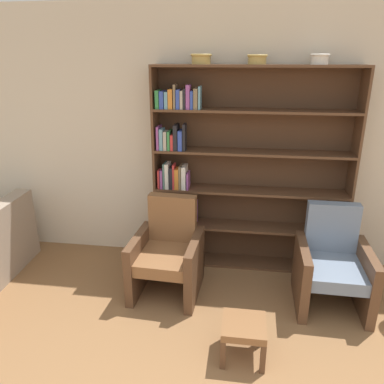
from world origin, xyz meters
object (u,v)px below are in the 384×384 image
object	(u,v)px
bowl_brass	(257,59)
bowl_slate	(320,58)
armchair_cushioned	(332,265)
bowl_terracotta	(201,58)
bookshelf	(232,175)
armchair_leather	(168,253)
footstool	(244,329)

from	to	relation	value
bowl_brass	bowl_slate	bearing A→B (deg)	0.00
armchair_cushioned	bowl_terracotta	bearing A→B (deg)	-23.40
bowl_slate	bowl_terracotta	bearing A→B (deg)	180.00
bowl_terracotta	armchair_cushioned	distance (m)	2.32
bookshelf	bowl_terracotta	bearing A→B (deg)	-176.67
armchair_leather	bowl_brass	bearing A→B (deg)	-139.52
bowl_slate	footstool	size ratio (longest dim) A/B	0.53
bowl_brass	footstool	size ratio (longest dim) A/B	0.58
armchair_cushioned	footstool	size ratio (longest dim) A/B	2.76
bowl_brass	armchair_leather	size ratio (longest dim) A/B	0.21
bookshelf	bowl_brass	bearing A→B (deg)	-5.73
bowl_brass	armchair_leather	distance (m)	2.06
armchair_cushioned	bowl_brass	bearing A→B (deg)	-36.32
bowl_terracotta	armchair_cushioned	world-z (taller)	bowl_terracotta
bookshelf	bowl_brass	size ratio (longest dim) A/B	11.07
bowl_brass	armchair_leather	bearing A→B (deg)	-142.40
bowl_terracotta	armchair_leather	distance (m)	1.92
armchair_leather	footstool	world-z (taller)	armchair_leather
armchair_cushioned	bowl_slate	bearing A→B (deg)	-69.31
bookshelf	bowl_slate	size ratio (longest dim) A/B	12.15
bowl_terracotta	armchair_leather	size ratio (longest dim) A/B	0.22
armchair_leather	armchair_cushioned	distance (m)	1.56
armchair_leather	bowl_slate	bearing A→B (deg)	-153.17
bowl_brass	armchair_cushioned	bearing A→B (deg)	-37.36
bowl_slate	armchair_cushioned	distance (m)	1.92
bookshelf	armchair_cushioned	bearing A→B (deg)	-32.25
bookshelf	footstool	distance (m)	1.65
bookshelf	bowl_slate	distance (m)	1.39
bowl_brass	footstool	distance (m)	2.41
bookshelf	bowl_brass	distance (m)	1.18
armchair_leather	armchair_cushioned	bearing A→B (deg)	-177.11
bowl_slate	bookshelf	bearing A→B (deg)	178.53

